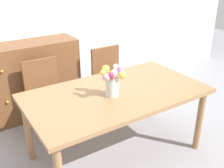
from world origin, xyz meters
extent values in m
plane|color=#939399|center=(0.00, 0.00, 0.00)|extent=(12.00, 12.00, 0.00)
cube|color=silver|center=(0.00, 1.60, 1.40)|extent=(7.00, 0.10, 2.80)
cube|color=#9E7047|center=(0.00, 0.00, 0.73)|extent=(1.78, 0.99, 0.04)
cylinder|color=#9E7047|center=(0.81, -0.42, 0.36)|extent=(0.07, 0.07, 0.71)
cylinder|color=#9E7047|center=(-0.81, 0.42, 0.36)|extent=(0.07, 0.07, 0.71)
cylinder|color=#9E7047|center=(0.81, 0.42, 0.36)|extent=(0.07, 0.07, 0.71)
cube|color=brown|center=(-0.45, 0.76, 0.46)|extent=(0.42, 0.42, 0.04)
cylinder|color=brown|center=(-0.27, 0.58, 0.22)|extent=(0.04, 0.04, 0.44)
cylinder|color=brown|center=(-0.63, 0.58, 0.22)|extent=(0.04, 0.04, 0.44)
cylinder|color=brown|center=(-0.27, 0.94, 0.22)|extent=(0.04, 0.04, 0.44)
cylinder|color=brown|center=(-0.63, 0.94, 0.22)|extent=(0.04, 0.04, 0.44)
cube|color=brown|center=(-0.45, 0.95, 0.69)|extent=(0.42, 0.04, 0.42)
cube|color=brown|center=(0.45, 0.76, 0.46)|extent=(0.42, 0.42, 0.04)
cylinder|color=brown|center=(0.63, 0.58, 0.22)|extent=(0.04, 0.04, 0.44)
cylinder|color=brown|center=(0.27, 0.58, 0.22)|extent=(0.04, 0.04, 0.44)
cylinder|color=brown|center=(0.63, 0.94, 0.22)|extent=(0.04, 0.04, 0.44)
cylinder|color=brown|center=(0.27, 0.94, 0.22)|extent=(0.04, 0.04, 0.44)
cube|color=brown|center=(0.45, 0.95, 0.69)|extent=(0.42, 0.04, 0.42)
cube|color=brown|center=(-0.55, 1.33, 0.50)|extent=(1.40, 0.44, 1.00)
sphere|color=#B7933D|center=(-0.85, 1.10, 0.78)|extent=(0.04, 0.04, 0.04)
sphere|color=#B7933D|center=(-0.25, 1.10, 0.78)|extent=(0.04, 0.04, 0.04)
sphere|color=#B7933D|center=(-0.85, 1.10, 0.38)|extent=(0.04, 0.04, 0.04)
sphere|color=#B7933D|center=(-0.25, 1.10, 0.38)|extent=(0.04, 0.04, 0.04)
cylinder|color=silver|center=(-0.08, -0.05, 0.85)|extent=(0.13, 0.13, 0.19)
sphere|color=#B266C6|center=(-0.02, -0.09, 1.01)|extent=(0.06, 0.06, 0.06)
cylinder|color=#478438|center=(-0.02, -0.09, 0.97)|extent=(0.01, 0.01, 0.08)
sphere|color=#EFD14C|center=(-0.03, -0.13, 0.98)|extent=(0.07, 0.07, 0.07)
cylinder|color=#478438|center=(-0.03, -0.13, 0.96)|extent=(0.01, 0.01, 0.05)
sphere|color=white|center=(-0.07, -0.07, 0.99)|extent=(0.07, 0.07, 0.07)
cylinder|color=#478438|center=(-0.07, -0.07, 0.96)|extent=(0.01, 0.01, 0.05)
sphere|color=#EFD14C|center=(-0.18, -0.05, 1.01)|extent=(0.05, 0.05, 0.05)
cylinder|color=#478438|center=(-0.18, -0.05, 0.97)|extent=(0.01, 0.01, 0.08)
sphere|color=#EFD14C|center=(-0.11, 0.01, 1.01)|extent=(0.07, 0.07, 0.07)
cylinder|color=#478438|center=(-0.11, 0.01, 0.97)|extent=(0.01, 0.01, 0.08)
sphere|color=white|center=(-0.04, -0.04, 1.04)|extent=(0.05, 0.05, 0.05)
cylinder|color=#478438|center=(-0.04, -0.04, 0.99)|extent=(0.01, 0.01, 0.11)
sphere|color=#EA9EBC|center=(-0.17, -0.10, 0.98)|extent=(0.07, 0.07, 0.07)
cylinder|color=#478438|center=(-0.17, -0.10, 0.96)|extent=(0.01, 0.01, 0.05)
sphere|color=#E55B4C|center=(-0.12, -0.11, 0.98)|extent=(0.05, 0.05, 0.05)
cylinder|color=#478438|center=(-0.12, -0.11, 0.96)|extent=(0.01, 0.01, 0.05)
sphere|color=#D12D66|center=(-0.14, -0.12, 1.00)|extent=(0.06, 0.06, 0.06)
cylinder|color=#478438|center=(-0.14, -0.12, 0.97)|extent=(0.01, 0.01, 0.07)
ellipsoid|color=#478438|center=(-0.01, -0.05, 0.96)|extent=(0.07, 0.03, 0.03)
ellipsoid|color=#478438|center=(-0.13, -0.09, 0.96)|extent=(0.06, 0.06, 0.04)
camera|label=1|loc=(-1.31, -1.96, 1.92)|focal=42.63mm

